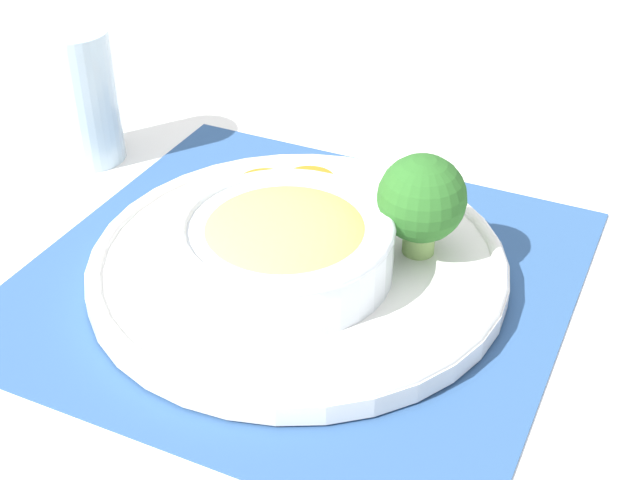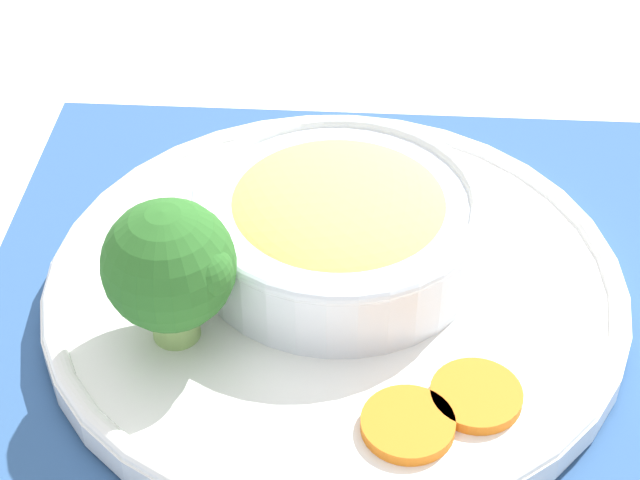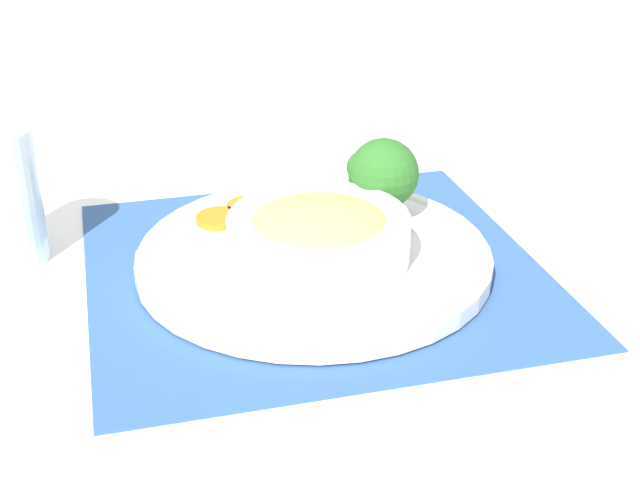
# 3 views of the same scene
# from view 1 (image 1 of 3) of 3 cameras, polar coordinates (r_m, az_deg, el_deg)

# --- Properties ---
(ground_plane) EXTENTS (4.00, 4.00, 0.00)m
(ground_plane) POSITION_cam_1_polar(r_m,az_deg,el_deg) (0.70, -1.39, -2.49)
(ground_plane) COLOR white
(placemat) EXTENTS (0.42, 0.40, 0.00)m
(placemat) POSITION_cam_1_polar(r_m,az_deg,el_deg) (0.70, -1.39, -2.36)
(placemat) COLOR #2D5184
(placemat) RESTS_ON ground_plane
(plate) EXTENTS (0.32, 0.32, 0.02)m
(plate) POSITION_cam_1_polar(r_m,az_deg,el_deg) (0.69, -1.41, -1.47)
(plate) COLOR white
(plate) RESTS_ON placemat
(bowl) EXTENTS (0.16, 0.16, 0.05)m
(bowl) POSITION_cam_1_polar(r_m,az_deg,el_deg) (0.66, -2.52, -0.09)
(bowl) COLOR silver
(bowl) RESTS_ON plate
(broccoli_floret) EXTENTS (0.07, 0.07, 0.08)m
(broccoli_floret) POSITION_cam_1_polar(r_m,az_deg,el_deg) (0.68, 6.50, 2.63)
(broccoli_floret) COLOR #84AD5B
(broccoli_floret) RESTS_ON plate
(carrot_slice_near) EXTENTS (0.05, 0.05, 0.01)m
(carrot_slice_near) POSITION_cam_1_polar(r_m,az_deg,el_deg) (0.78, -0.70, 3.77)
(carrot_slice_near) COLOR orange
(carrot_slice_near) RESTS_ON plate
(carrot_slice_middle) EXTENTS (0.05, 0.05, 0.01)m
(carrot_slice_middle) POSITION_cam_1_polar(r_m,az_deg,el_deg) (0.78, -3.59, 3.60)
(carrot_slice_middle) COLOR orange
(carrot_slice_middle) RESTS_ON plate
(water_glass) EXTENTS (0.07, 0.07, 0.13)m
(water_glass) POSITION_cam_1_polar(r_m,az_deg,el_deg) (0.87, -14.98, 8.44)
(water_glass) COLOR silver
(water_glass) RESTS_ON ground_plane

